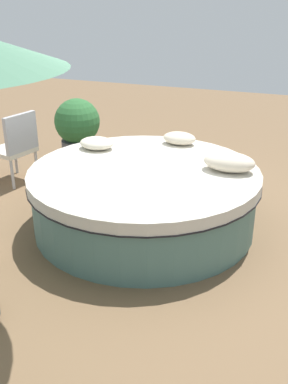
% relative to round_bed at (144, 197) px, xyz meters
% --- Properties ---
extents(ground_plane, '(16.00, 16.00, 0.00)m').
position_rel_round_bed_xyz_m(ground_plane, '(0.00, 0.00, -0.34)').
color(ground_plane, brown).
extents(round_bed, '(2.52, 2.52, 0.67)m').
position_rel_round_bed_xyz_m(round_bed, '(0.00, 0.00, 0.00)').
color(round_bed, '#4C726B').
rests_on(round_bed, ground_plane).
extents(throw_pillow_0, '(0.55, 0.35, 0.20)m').
position_rel_round_bed_xyz_m(throw_pillow_0, '(0.86, 0.29, 0.43)').
color(throw_pillow_0, beige).
rests_on(throw_pillow_0, round_bed).
extents(throw_pillow_1, '(0.42, 0.29, 0.16)m').
position_rel_round_bed_xyz_m(throw_pillow_1, '(0.09, 0.98, 0.41)').
color(throw_pillow_1, beige).
rests_on(throw_pillow_1, round_bed).
extents(throw_pillow_2, '(0.42, 0.34, 0.14)m').
position_rel_round_bed_xyz_m(throw_pillow_2, '(-0.79, 0.45, 0.40)').
color(throw_pillow_2, beige).
rests_on(throw_pillow_2, round_bed).
extents(patio_chair, '(0.59, 0.61, 0.98)m').
position_rel_round_bed_xyz_m(patio_chair, '(-2.06, 0.54, 0.22)').
color(patio_chair, '#B7B7BC').
rests_on(patio_chair, ground_plane).
extents(planter, '(0.67, 0.67, 1.04)m').
position_rel_round_bed_xyz_m(planter, '(-1.60, 1.39, 0.23)').
color(planter, '#4C4C51').
rests_on(planter, ground_plane).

